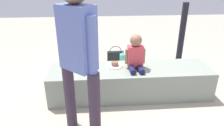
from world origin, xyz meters
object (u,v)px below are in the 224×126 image
object	(u,v)px
water_bottle_near_gift	(154,71)
party_cup_red	(115,72)
child_seated	(136,54)
adult_standing	(78,49)
handbag_black_leather	(115,56)
cake_plate	(115,65)
gift_bag	(127,62)

from	to	relation	value
water_bottle_near_gift	party_cup_red	size ratio (longest dim) A/B	1.95
child_seated	adult_standing	distance (m)	1.08
child_seated	water_bottle_near_gift	distance (m)	0.90
adult_standing	party_cup_red	size ratio (longest dim) A/B	16.29
handbag_black_leather	cake_plate	bearing A→B (deg)	-96.00
water_bottle_near_gift	handbag_black_leather	xyz separation A→B (m)	(-0.60, 0.70, 0.02)
adult_standing	cake_plate	size ratio (longest dim) A/B	7.31
child_seated	water_bottle_near_gift	world-z (taller)	child_seated
water_bottle_near_gift	cake_plate	bearing A→B (deg)	-146.96
gift_bag	party_cup_red	world-z (taller)	gift_bag
gift_bag	water_bottle_near_gift	xyz separation A→B (m)	(0.45, -0.24, -0.07)
water_bottle_near_gift	party_cup_red	xyz separation A→B (m)	(-0.68, 0.07, -0.04)
cake_plate	water_bottle_near_gift	bearing A→B (deg)	33.04
cake_plate	party_cup_red	bearing A→B (deg)	84.44
child_seated	party_cup_red	bearing A→B (deg)	109.23
party_cup_red	gift_bag	bearing A→B (deg)	36.86
handbag_black_leather	child_seated	bearing A→B (deg)	-83.26
gift_bag	water_bottle_near_gift	world-z (taller)	gift_bag
water_bottle_near_gift	party_cup_red	bearing A→B (deg)	174.33
child_seated	adult_standing	xyz separation A→B (m)	(-0.70, -0.74, 0.36)
party_cup_red	child_seated	bearing A→B (deg)	-70.77
adult_standing	gift_bag	xyz separation A→B (m)	(0.71, 1.55, -0.83)
child_seated	party_cup_red	world-z (taller)	child_seated
cake_plate	water_bottle_near_gift	world-z (taller)	cake_plate
gift_bag	party_cup_red	bearing A→B (deg)	-143.14
gift_bag	water_bottle_near_gift	size ratio (longest dim) A/B	1.85
child_seated	handbag_black_leather	bearing A→B (deg)	96.74
water_bottle_near_gift	party_cup_red	world-z (taller)	water_bottle_near_gift
cake_plate	handbag_black_leather	size ratio (longest dim) A/B	0.69
gift_bag	handbag_black_leather	distance (m)	0.49
adult_standing	handbag_black_leather	xyz separation A→B (m)	(0.55, 2.01, -0.88)
water_bottle_near_gift	handbag_black_leather	bearing A→B (deg)	130.78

